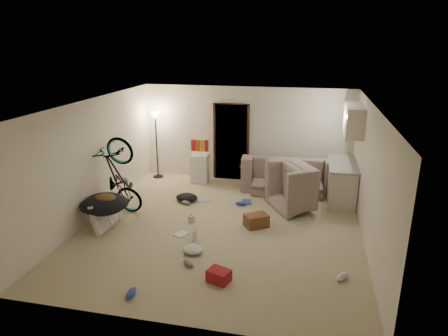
% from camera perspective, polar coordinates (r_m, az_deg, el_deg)
% --- Properties ---
extents(floor, '(5.50, 6.00, 0.02)m').
position_cam_1_polar(floor, '(8.22, -0.36, -8.45)').
color(floor, '#BDB391').
rests_on(floor, ground).
extents(ceiling, '(5.50, 6.00, 0.02)m').
position_cam_1_polar(ceiling, '(7.46, -0.40, 9.19)').
color(ceiling, white).
rests_on(ceiling, wall_back).
extents(wall_back, '(5.50, 0.02, 2.50)m').
position_cam_1_polar(wall_back, '(10.60, 3.23, 4.83)').
color(wall_back, silver).
rests_on(wall_back, floor).
extents(wall_front, '(5.50, 0.02, 2.50)m').
position_cam_1_polar(wall_front, '(5.08, -8.01, -10.31)').
color(wall_front, silver).
rests_on(wall_front, floor).
extents(wall_left, '(0.02, 6.00, 2.50)m').
position_cam_1_polar(wall_left, '(8.75, -18.29, 1.13)').
color(wall_left, silver).
rests_on(wall_left, floor).
extents(wall_right, '(0.02, 6.00, 2.50)m').
position_cam_1_polar(wall_right, '(7.66, 20.21, -1.42)').
color(wall_right, silver).
rests_on(wall_right, floor).
extents(doorway, '(0.85, 0.10, 2.04)m').
position_cam_1_polar(doorway, '(10.68, 1.05, 3.69)').
color(doorway, black).
rests_on(doorway, floor).
extents(door_trim, '(0.97, 0.04, 2.10)m').
position_cam_1_polar(door_trim, '(10.66, 1.02, 3.65)').
color(door_trim, '#362113').
rests_on(door_trim, floor).
extents(floor_lamp, '(0.28, 0.28, 1.81)m').
position_cam_1_polar(floor_lamp, '(10.88, -9.71, 5.25)').
color(floor_lamp, black).
rests_on(floor_lamp, floor).
extents(kitchen_counter, '(0.60, 1.50, 0.88)m').
position_cam_1_polar(kitchen_counter, '(9.76, 16.38, -2.00)').
color(kitchen_counter, beige).
rests_on(kitchen_counter, floor).
extents(counter_top, '(0.64, 1.54, 0.04)m').
position_cam_1_polar(counter_top, '(9.62, 16.62, 0.58)').
color(counter_top, gray).
rests_on(counter_top, kitchen_counter).
extents(kitchen_uppers, '(0.38, 1.40, 0.65)m').
position_cam_1_polar(kitchen_uppers, '(9.39, 17.98, 6.65)').
color(kitchen_uppers, beige).
rests_on(kitchen_uppers, wall_right).
extents(sofa, '(2.31, 1.01, 0.66)m').
position_cam_1_polar(sofa, '(10.20, 9.05, -1.27)').
color(sofa, '#3C433B').
rests_on(sofa, floor).
extents(armchair, '(1.48, 1.53, 0.76)m').
position_cam_1_polar(armchair, '(9.22, 11.66, -3.19)').
color(armchair, '#3C433B').
rests_on(armchair, floor).
extents(bicycle, '(1.86, 0.95, 1.03)m').
position_cam_1_polar(bicycle, '(8.94, -14.65, -3.48)').
color(bicycle, black).
rests_on(bicycle, floor).
extents(book_asset, '(0.25, 0.21, 0.02)m').
position_cam_1_polar(book_asset, '(7.63, -4.51, -10.59)').
color(book_asset, '#A3181E').
rests_on(book_asset, floor).
extents(mini_fridge, '(0.47, 0.47, 0.75)m').
position_cam_1_polar(mini_fridge, '(10.64, -3.46, -0.00)').
color(mini_fridge, white).
rests_on(mini_fridge, floor).
extents(snack_box_0, '(0.11, 0.08, 0.30)m').
position_cam_1_polar(snack_box_0, '(10.51, -4.42, 3.29)').
color(snack_box_0, '#A3181E').
rests_on(snack_box_0, mini_fridge).
extents(snack_box_1, '(0.10, 0.07, 0.30)m').
position_cam_1_polar(snack_box_1, '(10.48, -3.79, 3.26)').
color(snack_box_1, '#CA5119').
rests_on(snack_box_1, mini_fridge).
extents(snack_box_2, '(0.12, 0.10, 0.30)m').
position_cam_1_polar(snack_box_2, '(10.45, -3.15, 3.23)').
color(snack_box_2, gold).
rests_on(snack_box_2, mini_fridge).
extents(snack_box_3, '(0.11, 0.08, 0.30)m').
position_cam_1_polar(snack_box_3, '(10.42, -2.52, 3.19)').
color(snack_box_3, '#A3181E').
rests_on(snack_box_3, mini_fridge).
extents(saucer_chair, '(0.97, 0.97, 0.69)m').
position_cam_1_polar(saucer_chair, '(8.41, -16.69, -5.51)').
color(saucer_chair, silver).
rests_on(saucer_chair, floor).
extents(hoodie, '(0.48, 0.41, 0.22)m').
position_cam_1_polar(hoodie, '(8.28, -16.61, -4.35)').
color(hoodie, brown).
rests_on(hoodie, saucer_chair).
extents(sofa_drape, '(0.58, 0.49, 0.28)m').
position_cam_1_polar(sofa_drape, '(10.22, 3.80, 0.20)').
color(sofa_drape, black).
rests_on(sofa_drape, sofa).
extents(tv_box, '(0.25, 0.91, 0.61)m').
position_cam_1_polar(tv_box, '(8.48, -16.51, -6.08)').
color(tv_box, silver).
rests_on(tv_box, floor).
extents(drink_case_a, '(0.56, 0.52, 0.26)m').
position_cam_1_polar(drink_case_a, '(8.20, 4.64, -7.49)').
color(drink_case_a, brown).
rests_on(drink_case_a, floor).
extents(drink_case_b, '(0.41, 0.35, 0.20)m').
position_cam_1_polar(drink_case_b, '(6.49, -0.74, -15.13)').
color(drink_case_b, '#A3181E').
rests_on(drink_case_b, floor).
extents(juicer, '(0.16, 0.16, 0.22)m').
position_cam_1_polar(juicer, '(8.39, -4.63, -7.16)').
color(juicer, beige).
rests_on(juicer, floor).
extents(newspaper, '(0.62, 0.65, 0.01)m').
position_cam_1_polar(newspaper, '(9.62, -3.41, -4.36)').
color(newspaper, '#B1ACA4').
rests_on(newspaper, floor).
extents(book_blue, '(0.27, 0.33, 0.03)m').
position_cam_1_polar(book_blue, '(9.39, 3.25, -4.85)').
color(book_blue, '#2F42A9').
rests_on(book_blue, floor).
extents(book_white, '(0.31, 0.34, 0.03)m').
position_cam_1_polar(book_white, '(7.94, -6.11, -9.37)').
color(book_white, silver).
rests_on(book_white, floor).
extents(shoe_0, '(0.29, 0.12, 0.11)m').
position_cam_1_polar(shoe_0, '(9.19, 2.51, -5.09)').
color(shoe_0, '#2F42A9').
rests_on(shoe_0, floor).
extents(shoe_1, '(0.29, 0.20, 0.10)m').
position_cam_1_polar(shoe_1, '(9.28, -5.47, -4.94)').
color(shoe_1, slate).
rests_on(shoe_1, floor).
extents(shoe_2, '(0.12, 0.29, 0.11)m').
position_cam_1_polar(shoe_2, '(6.34, -13.13, -17.03)').
color(shoe_2, '#2F42A9').
rests_on(shoe_2, floor).
extents(shoe_3, '(0.28, 0.24, 0.10)m').
position_cam_1_polar(shoe_3, '(6.92, -5.08, -13.41)').
color(shoe_3, slate).
rests_on(shoe_3, floor).
extents(shoe_4, '(0.26, 0.32, 0.11)m').
position_cam_1_polar(shoe_4, '(6.82, 16.52, -14.62)').
color(shoe_4, white).
rests_on(shoe_4, floor).
extents(clothes_lump_a, '(0.58, 0.52, 0.17)m').
position_cam_1_polar(clothes_lump_a, '(9.49, -5.34, -4.21)').
color(clothes_lump_a, black).
rests_on(clothes_lump_a, floor).
extents(clothes_lump_c, '(0.49, 0.46, 0.12)m').
position_cam_1_polar(clothes_lump_c, '(7.30, -4.50, -11.53)').
color(clothes_lump_c, silver).
rests_on(clothes_lump_c, floor).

